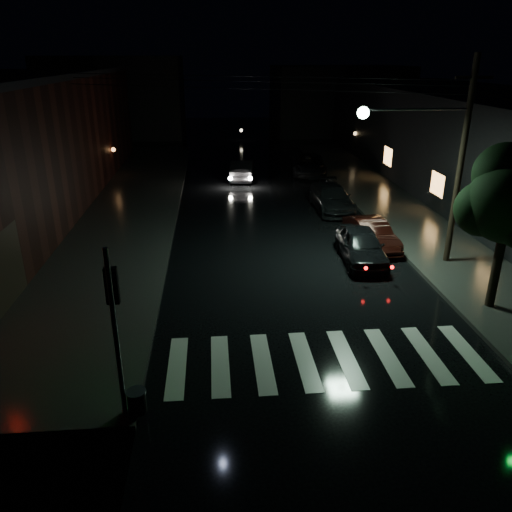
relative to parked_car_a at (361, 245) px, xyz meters
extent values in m
plane|color=black|center=(-6.03, -7.56, -0.70)|extent=(120.00, 120.00, 0.00)
cube|color=#282826|center=(-11.03, 6.44, -0.63)|extent=(6.00, 44.00, 0.15)
cube|color=#282826|center=(3.97, 6.44, -0.63)|extent=(4.00, 44.00, 0.15)
cube|color=black|center=(10.97, 10.44, 2.30)|extent=(10.00, 40.00, 6.00)
cube|color=black|center=(-16.03, 37.44, 3.30)|extent=(14.00, 10.00, 8.00)
cube|color=black|center=(7.97, 37.44, 2.80)|extent=(14.00, 10.00, 7.00)
cube|color=beige|center=(-3.03, -7.06, -0.70)|extent=(9.00, 3.00, 0.01)
cylinder|color=slate|center=(-8.33, -9.06, 1.55)|extent=(0.12, 0.12, 4.20)
cylinder|color=black|center=(-8.03, -9.06, -0.28)|extent=(0.44, 0.44, 0.55)
cylinder|color=slate|center=(-8.03, -9.06, 0.02)|extent=(0.48, 0.48, 0.04)
cube|color=black|center=(-8.33, -8.88, 2.70)|extent=(0.28, 0.16, 0.85)
sphere|color=#0CFF33|center=(-8.33, -8.79, 2.45)|extent=(0.20, 0.20, 0.20)
cylinder|color=black|center=(3.17, -4.56, 0.95)|extent=(0.30, 0.30, 3.00)
sphere|color=black|center=(3.17, -4.56, 3.05)|extent=(2.60, 2.60, 2.60)
sphere|color=black|center=(2.57, -4.16, 2.75)|extent=(1.80, 1.80, 1.80)
sphere|color=black|center=(3.17, -4.06, 3.85)|extent=(2.00, 2.00, 2.00)
cylinder|color=black|center=(3.47, -0.56, 3.45)|extent=(0.24, 0.24, 8.00)
cube|color=black|center=(3.47, -0.56, 6.60)|extent=(1.40, 0.10, 0.10)
cylinder|color=slate|center=(1.47, -0.56, 5.50)|extent=(4.00, 0.08, 0.08)
sphere|color=#BFFFD8|center=(-0.53, -0.56, 5.40)|extent=(0.44, 0.44, 0.44)
imported|color=black|center=(0.00, 0.00, 0.00)|extent=(1.87, 4.20, 1.40)
imported|color=black|center=(0.91, 1.58, -0.06)|extent=(1.77, 4.00, 1.28)
imported|color=black|center=(0.47, 7.51, -0.01)|extent=(2.01, 4.79, 1.38)
imported|color=black|center=(0.90, 16.66, 0.00)|extent=(2.90, 5.28, 1.40)
imported|color=black|center=(-3.99, 15.25, 0.00)|extent=(1.99, 4.42, 1.41)
camera|label=1|loc=(-6.07, -18.91, 7.34)|focal=35.00mm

